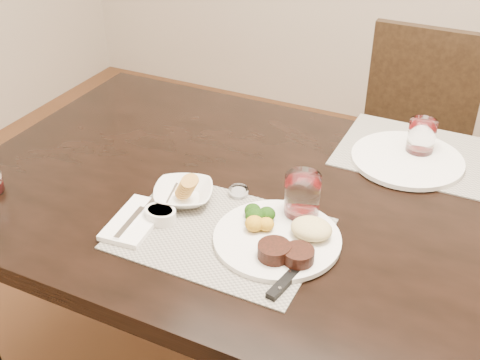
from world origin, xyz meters
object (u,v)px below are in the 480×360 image
at_px(chair_far, 411,138).
at_px(cracker_bowl, 184,193).
at_px(steak_knife, 290,274).
at_px(far_plate, 407,159).
at_px(dinner_plate, 282,237).
at_px(wine_glass_near, 302,199).

height_order(chair_far, cracker_bowl, chair_far).
bearing_deg(steak_knife, far_plate, 88.93).
xyz_separation_m(steak_knife, cracker_bowl, (-0.34, 0.15, 0.01)).
distance_m(chair_far, dinner_plate, 1.13).
xyz_separation_m(chair_far, cracker_bowl, (-0.38, -1.05, 0.27)).
bearing_deg(dinner_plate, wine_glass_near, 71.35).
height_order(chair_far, far_plate, chair_far).
relative_size(steak_knife, wine_glass_near, 2.25).
bearing_deg(cracker_bowl, steak_knife, -22.90).
distance_m(cracker_bowl, wine_glass_near, 0.30).
relative_size(chair_far, dinner_plate, 3.09).
bearing_deg(chair_far, dinner_plate, -94.61).
xyz_separation_m(chair_far, far_plate, (0.09, -0.62, 0.26)).
height_order(dinner_plate, far_plate, dinner_plate).
distance_m(chair_far, cracker_bowl, 1.14).
height_order(steak_knife, wine_glass_near, wine_glass_near).
distance_m(chair_far, steak_knife, 1.22).
xyz_separation_m(wine_glass_near, far_plate, (0.17, 0.37, -0.05)).
bearing_deg(far_plate, wine_glass_near, -114.91).
relative_size(dinner_plate, cracker_bowl, 1.52).
xyz_separation_m(steak_knife, wine_glass_near, (-0.05, 0.21, 0.05)).
relative_size(steak_knife, cracker_bowl, 1.37).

